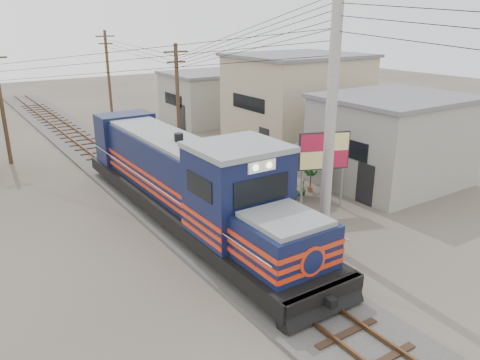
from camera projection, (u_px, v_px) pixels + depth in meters
ground at (242, 262)px, 17.05m from camera, size 120.00×120.00×0.00m
ballast at (138, 184)px, 24.91m from camera, size 3.60×70.00×0.16m
track at (138, 180)px, 24.85m from camera, size 1.15×70.00×0.12m
locomotive at (187, 183)px, 19.76m from camera, size 3.14×17.09×4.24m
utility_pole_main at (331, 118)px, 16.85m from camera, size 0.40×0.40×10.00m
wooden_pole_mid at (178, 98)px, 29.23m from camera, size 1.60×0.24×7.00m
wooden_pole_far at (108, 73)px, 40.34m from camera, size 1.60×0.24×7.50m
wooden_pole_left at (1, 104)px, 27.43m from camera, size 1.60×0.24×7.00m
power_lines at (136, 38)px, 21.20m from camera, size 9.65×19.00×3.30m
shophouse_front at (392, 140)px, 24.65m from camera, size 7.35×6.30×4.70m
shophouse_mid at (296, 100)px, 32.02m from camera, size 8.40×7.35×6.20m
shophouse_back at (206, 97)px, 39.44m from camera, size 6.30×6.30×4.20m
billboard at (324, 153)px, 20.93m from camera, size 2.25×0.98×3.66m
market_umbrella at (297, 149)px, 22.74m from camera, size 2.80×2.80×2.70m
vendor at (327, 177)px, 23.78m from camera, size 0.63×0.49×1.51m
plant_nursery at (267, 187)px, 23.28m from camera, size 3.28×3.06×1.08m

